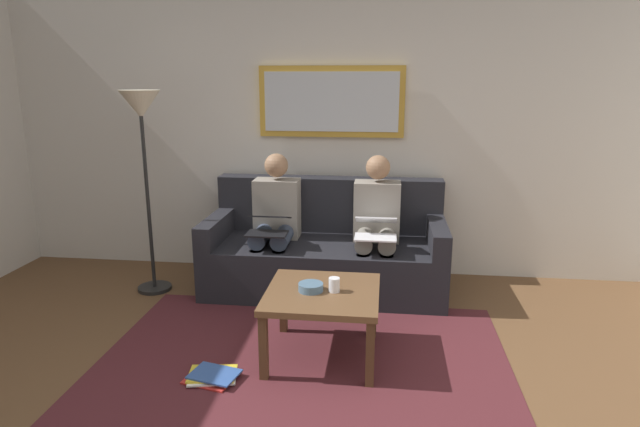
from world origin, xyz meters
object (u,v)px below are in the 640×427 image
person_left (376,221)px  magazine_stack (212,376)px  coffee_table (323,299)px  bowl (311,287)px  cup (334,285)px  laptop_black (269,224)px  couch (326,251)px  standing_lamp (142,127)px  person_right (275,218)px  laptop_white (376,228)px  framed_mirror (331,102)px

person_left → magazine_stack: person_left is taller
coffee_table → magazine_stack: coffee_table is taller
bowl → person_left: 1.23m
cup → laptop_black: laptop_black is taller
cup → magazine_stack: cup is taller
magazine_stack → laptop_black: bearing=-93.7°
couch → person_left: person_left is taller
magazine_stack → standing_lamp: bearing=-54.6°
cup → magazine_stack: bearing=27.4°
person_right → magazine_stack: (0.08, 1.51, -0.58)m
couch → laptop_black: size_ratio=6.05×
bowl → laptop_black: 1.03m
cup → magazine_stack: size_ratio=0.26×
coffee_table → bowl: bowl is taller
bowl → laptop_white: bearing=-112.6°
coffee_table → magazine_stack: bearing=30.3°
laptop_white → magazine_stack: laptop_white is taller
couch → standing_lamp: (1.44, 0.27, 1.06)m
coffee_table → standing_lamp: bearing=-31.5°
laptop_white → cup: bearing=75.5°
framed_mirror → cup: 1.93m
couch → magazine_stack: couch is taller
bowl → person_left: person_left is taller
laptop_white → standing_lamp: standing_lamp is taller
couch → standing_lamp: bearing=10.5°
person_right → magazine_stack: person_right is taller
person_left → person_right: bearing=0.0°
person_left → laptop_black: bearing=16.3°
couch → cup: bearing=98.8°
person_right → laptop_black: (0.00, 0.25, 0.02)m
couch → laptop_white: (-0.42, 0.31, 0.31)m
bowl → cup: bearing=-176.9°
bowl → standing_lamp: 1.98m
laptop_black → person_left: bearing=-163.7°
person_left → laptop_white: size_ratio=3.29×
bowl → laptop_black: bearing=-63.0°
couch → cup: couch is taller
framed_mirror → bowl: size_ratio=8.07×
framed_mirror → person_left: 1.13m
coffee_table → laptop_black: size_ratio=2.17×
person_right → magazine_stack: bearing=86.9°
bowl → standing_lamp: (1.48, -0.96, 0.89)m
bowl → laptop_black: laptop_black is taller
person_left → laptop_white: person_left is taller
cup → person_left: bearing=-101.6°
framed_mirror → standing_lamp: 1.59m
laptop_black → person_right: bearing=-90.0°
framed_mirror → person_left: framed_mirror is taller
coffee_table → laptop_black: (0.54, -0.90, 0.23)m
laptop_white → laptop_black: laptop_white is taller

